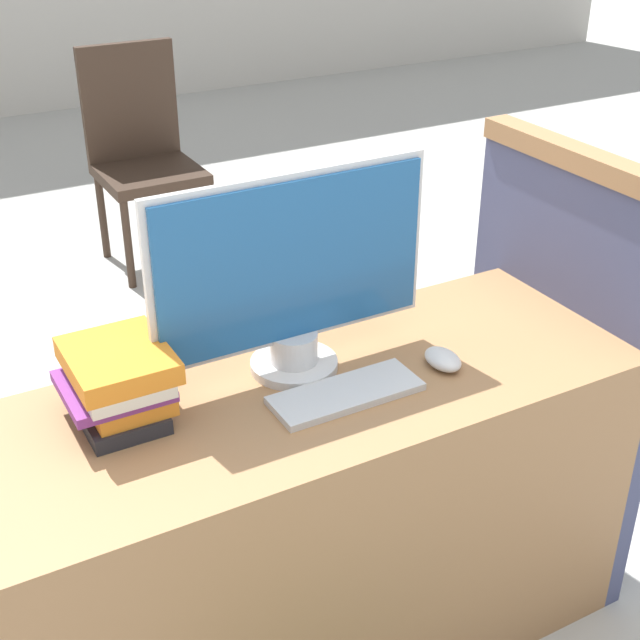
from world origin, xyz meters
TOP-DOWN VIEW (x-y plane):
  - desk at (0.00, 0.28)m, footprint 1.45×0.55m
  - carrel_divider at (0.75, 0.33)m, footprint 0.07×0.65m
  - monitor at (0.00, 0.36)m, footprint 0.63×0.19m
  - keyboard at (0.04, 0.21)m, footprint 0.32×0.12m
  - mouse at (0.29, 0.21)m, footprint 0.07×0.10m
  - book_stack at (-0.39, 0.37)m, footprint 0.21×0.26m
  - far_chair at (0.44, 2.72)m, footprint 0.44×0.44m

SIDE VIEW (x-z plane):
  - desk at x=0.00m, z-range 0.00..0.76m
  - far_chair at x=0.44m, z-range 0.05..1.04m
  - carrel_divider at x=0.75m, z-range 0.01..1.16m
  - keyboard at x=0.04m, z-range 0.76..0.78m
  - mouse at x=0.29m, z-range 0.76..0.80m
  - book_stack at x=-0.39m, z-range 0.76..0.92m
  - monitor at x=0.00m, z-range 0.76..1.21m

